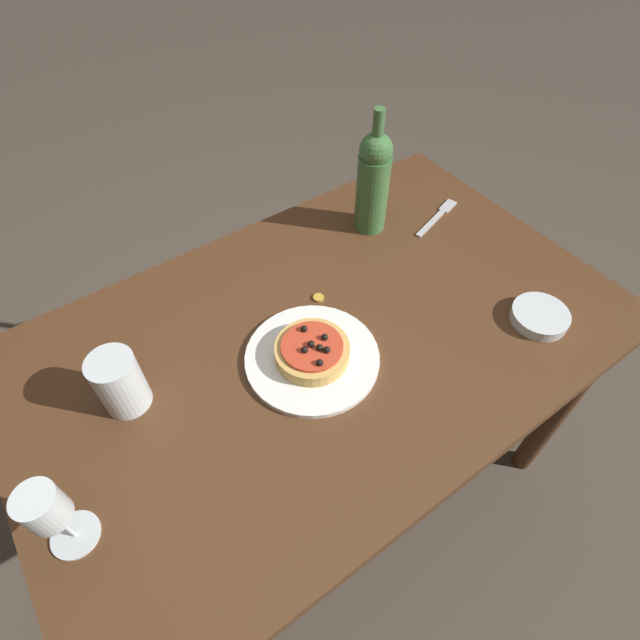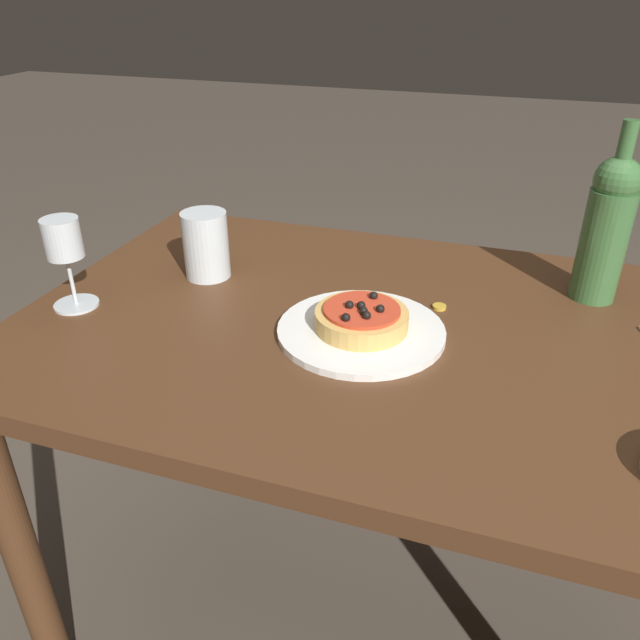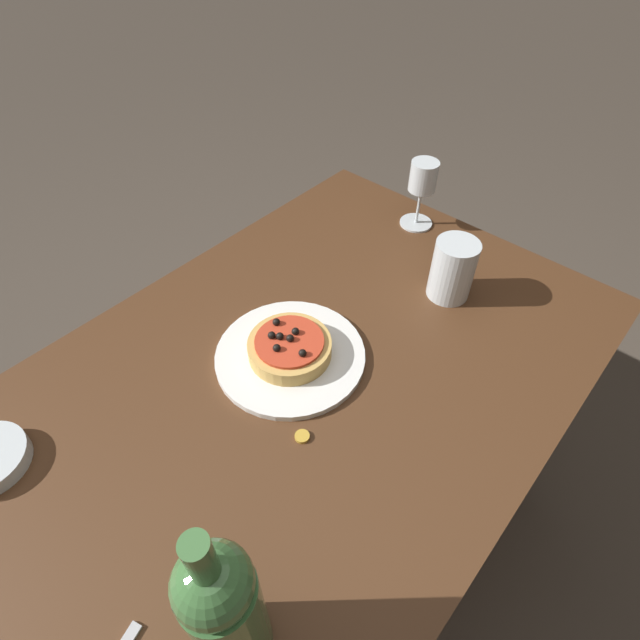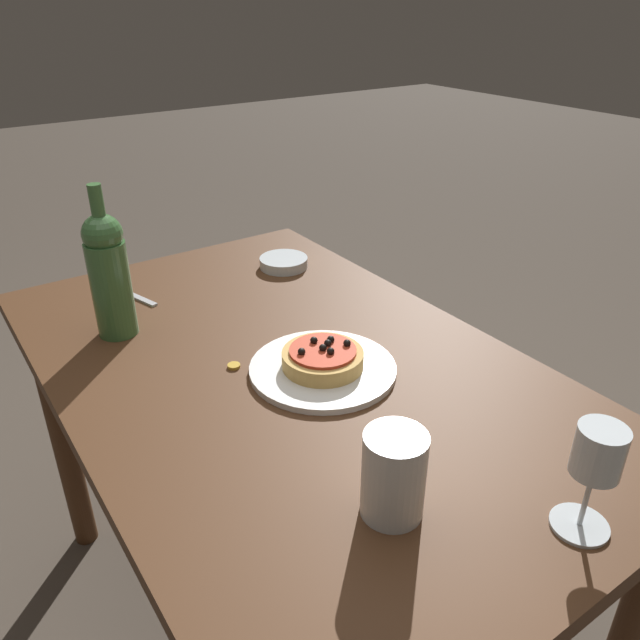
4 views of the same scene
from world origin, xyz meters
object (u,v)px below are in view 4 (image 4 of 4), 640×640
(wine_glass, at_px, (597,460))
(wine_bottle, at_px, (109,273))
(dining_table, at_px, (290,410))
(fork, at_px, (127,293))
(bottle_cap, at_px, (234,366))
(water_cup, at_px, (394,475))
(pizza, at_px, (323,358))
(side_bowl, at_px, (284,262))
(dinner_plate, at_px, (323,369))

(wine_glass, distance_m, wine_bottle, 0.92)
(dining_table, height_order, fork, fork)
(wine_bottle, bearing_deg, bottle_cap, -152.25)
(water_cup, relative_size, bottle_cap, 5.30)
(dining_table, distance_m, wine_glass, 0.61)
(dining_table, relative_size, wine_bottle, 4.11)
(fork, xyz_separation_m, bottle_cap, (-0.42, -0.06, 0.00))
(pizza, bearing_deg, wine_glass, -172.73)
(side_bowl, bearing_deg, dinner_plate, 156.67)
(wine_glass, distance_m, fork, 1.07)
(fork, relative_size, bottle_cap, 7.46)
(dinner_plate, relative_size, bottle_cap, 11.32)
(fork, bearing_deg, dining_table, -179.76)
(pizza, xyz_separation_m, wine_glass, (-0.50, -0.06, 0.08))
(side_bowl, bearing_deg, wine_glass, 172.10)
(pizza, bearing_deg, fork, 19.27)
(water_cup, distance_m, side_bowl, 0.86)
(pizza, relative_size, wine_bottle, 0.48)
(dinner_plate, height_order, wine_glass, wine_glass)
(pizza, height_order, wine_glass, wine_glass)
(wine_bottle, relative_size, side_bowl, 2.56)
(dinner_plate, height_order, water_cup, water_cup)
(dinner_plate, xyz_separation_m, water_cup, (-0.34, 0.12, 0.06))
(wine_bottle, height_order, bottle_cap, wine_bottle)
(fork, height_order, bottle_cap, bottle_cap)
(dining_table, height_order, pizza, pizza)
(water_cup, bearing_deg, side_bowl, -21.86)
(dining_table, height_order, wine_bottle, wine_bottle)
(water_cup, bearing_deg, bottle_cap, 0.86)
(dining_table, relative_size, pizza, 8.51)
(dinner_plate, height_order, pizza, pizza)
(bottle_cap, bearing_deg, water_cup, -179.14)
(dinner_plate, height_order, wine_bottle, wine_bottle)
(side_bowl, relative_size, fork, 0.68)
(dining_table, relative_size, wine_glass, 7.96)
(bottle_cap, bearing_deg, wine_glass, -162.38)
(wine_glass, bearing_deg, dining_table, 10.62)
(side_bowl, bearing_deg, water_cup, 158.14)
(wine_bottle, height_order, fork, wine_bottle)
(water_cup, xyz_separation_m, fork, (0.87, 0.06, -0.06))
(dinner_plate, distance_m, pizza, 0.02)
(pizza, height_order, fork, pizza)
(wine_bottle, xyz_separation_m, side_bowl, (0.10, -0.46, -0.12))
(side_bowl, xyz_separation_m, bottle_cap, (-0.35, 0.33, -0.01))
(dining_table, relative_size, side_bowl, 10.52)
(bottle_cap, bearing_deg, fork, 7.58)
(water_cup, relative_size, side_bowl, 1.05)
(wine_glass, bearing_deg, bottle_cap, 17.62)
(dining_table, bearing_deg, bottle_cap, 60.05)
(side_bowl, bearing_deg, bottle_cap, 137.08)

